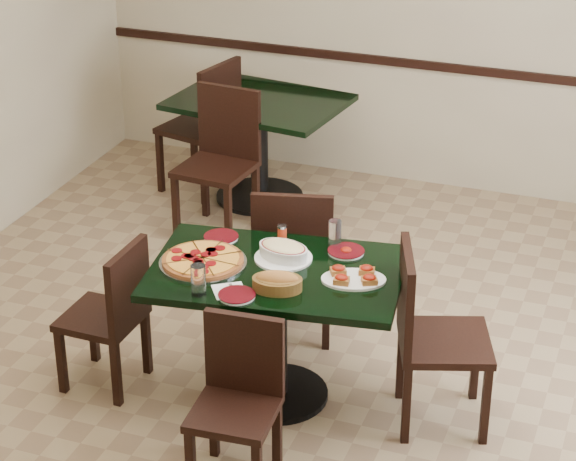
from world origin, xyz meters
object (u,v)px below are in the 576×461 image
(chair_left, at_px, (113,310))
(bruschetta_platter, at_px, (354,277))
(back_table, at_px, (259,130))
(chair_far, at_px, (294,255))
(back_chair_left, at_px, (208,120))
(bread_basket, at_px, (277,282))
(main_table, at_px, (277,301))
(back_chair_near, at_px, (222,153))
(chair_right, at_px, (428,328))
(pepperoni_pizza, at_px, (203,260))
(lasagna_casserole, at_px, (283,251))
(chair_near, at_px, (239,393))

(chair_left, height_order, bruschetta_platter, chair_left)
(back_table, relative_size, chair_far, 1.32)
(back_chair_left, bearing_deg, bread_basket, 43.99)
(main_table, xyz_separation_m, back_table, (-0.98, 2.26, -0.04))
(bread_basket, bearing_deg, chair_left, 166.74)
(chair_left, xyz_separation_m, back_chair_near, (-0.22, 1.93, 0.09))
(chair_far, xyz_separation_m, chair_right, (0.87, -0.51, 0.01))
(pepperoni_pizza, bearing_deg, lasagna_casserole, 26.55)
(chair_left, bearing_deg, chair_right, 100.56)
(chair_far, height_order, back_chair_near, back_chair_near)
(chair_left, bearing_deg, chair_far, 138.73)
(chair_left, bearing_deg, main_table, 104.28)
(chair_right, xyz_separation_m, back_chair_near, (-1.80, 1.68, 0.01))
(main_table, bearing_deg, chair_near, -93.33)
(back_chair_near, distance_m, pepperoni_pizza, 1.95)
(chair_left, relative_size, bread_basket, 3.01)
(chair_far, height_order, bread_basket, chair_far)
(pepperoni_pizza, height_order, bread_basket, bread_basket)
(chair_right, distance_m, pepperoni_pizza, 1.15)
(main_table, relative_size, back_table, 1.08)
(back_chair_near, bearing_deg, back_table, 88.89)
(chair_far, relative_size, pepperoni_pizza, 2.13)
(main_table, height_order, chair_left, chair_left)
(chair_near, xyz_separation_m, bruschetta_platter, (0.34, 0.65, 0.33))
(back_table, bearing_deg, chair_left, -78.86)
(back_table, height_order, bruschetta_platter, bruschetta_platter)
(main_table, xyz_separation_m, chair_left, (-0.83, -0.19, -0.11))
(back_chair_near, relative_size, pepperoni_pizza, 2.21)
(chair_far, bearing_deg, back_chair_left, -67.44)
(chair_far, relative_size, back_chair_left, 0.96)
(back_table, bearing_deg, back_chair_near, -89.27)
(back_chair_left, distance_m, bread_basket, 2.85)
(bruschetta_platter, bearing_deg, chair_left, 171.35)
(back_chair_near, bearing_deg, bread_basket, -54.34)
(main_table, height_order, bruschetta_platter, bruschetta_platter)
(chair_far, distance_m, chair_left, 1.05)
(chair_left, bearing_deg, chair_near, 64.47)
(bruschetta_platter, bearing_deg, back_table, 103.26)
(chair_far, height_order, bruschetta_platter, chair_far)
(chair_far, relative_size, bruschetta_platter, 2.54)
(back_chair_near, relative_size, bruschetta_platter, 2.63)
(back_chair_near, relative_size, back_chair_left, 0.99)
(lasagna_casserole, bearing_deg, back_chair_left, 134.93)
(lasagna_casserole, distance_m, bruschetta_platter, 0.41)
(chair_near, bearing_deg, back_table, 105.71)
(back_table, relative_size, chair_right, 1.31)
(chair_right, distance_m, back_chair_near, 2.46)
(chair_near, xyz_separation_m, back_chair_left, (-1.43, 2.89, 0.11))
(chair_near, xyz_separation_m, chair_left, (-0.88, 0.45, 0.01))
(pepperoni_pizza, bearing_deg, chair_left, -165.38)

